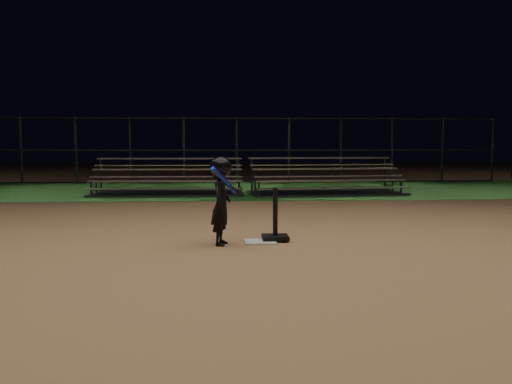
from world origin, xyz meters
name	(u,v)px	position (x,y,z in m)	size (l,w,h in m)	color
ground	(260,242)	(0.00, 0.00, 0.00)	(80.00, 80.00, 0.00)	#A3774A
grass_strip	(239,189)	(0.00, 10.00, 0.01)	(60.00, 8.00, 0.01)	#1D4F19
home_plate	(260,242)	(0.00, 0.00, 0.01)	(0.45, 0.45, 0.02)	beige
batting_tee	(275,230)	(0.23, 0.12, 0.16)	(0.38, 0.38, 0.75)	black
child_batter	(221,198)	(-0.56, -0.16, 0.66)	(0.45, 0.60, 1.25)	black
bleacher_left	(168,187)	(-2.12, 8.09, 0.22)	(4.31, 2.15, 1.05)	#B0B0B5
bleacher_right	(326,187)	(2.47, 7.94, 0.22)	(4.55, 2.57, 1.06)	#B2B2B7
backstop_fence	(237,150)	(0.00, 13.00, 1.25)	(20.08, 0.08, 2.50)	#38383D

